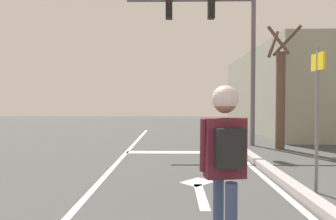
{
  "coord_description": "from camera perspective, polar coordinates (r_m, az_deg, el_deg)",
  "views": [
    {
      "loc": [
        1.31,
        0.01,
        1.63
      ],
      "look_at": [
        1.2,
        6.01,
        1.43
      ],
      "focal_mm": 31.74,
      "sensor_mm": 36.0,
      "label": 1
    }
  ],
  "objects": [
    {
      "name": "lane_line_center",
      "position": [
        6.38,
        -12.63,
        -12.93
      ],
      "size": [
        0.12,
        20.0,
        0.01
      ],
      "primitive_type": "cube",
      "color": "white",
      "rests_on": "ground"
    },
    {
      "name": "skater",
      "position": [
        2.89,
        10.94,
        -7.59
      ],
      "size": [
        0.46,
        0.63,
        1.69
      ],
      "color": "#36466B",
      "rests_on": "skateboard"
    },
    {
      "name": "roadside_tree",
      "position": [
        10.57,
        20.77,
        2.91
      ],
      "size": [
        1.1,
        1.15,
        4.07
      ],
      "color": "brown",
      "rests_on": "ground"
    },
    {
      "name": "stop_bar",
      "position": [
        9.39,
        2.89,
        -8.1
      ],
      "size": [
        3.53,
        0.4,
        0.01
      ],
      "primitive_type": "cube",
      "color": "white",
      "rests_on": "ground"
    },
    {
      "name": "lane_arrow_stem",
      "position": [
        5.29,
        6.38,
        -16.03
      ],
      "size": [
        0.16,
        1.4,
        0.01
      ],
      "primitive_type": "cube",
      "color": "white",
      "rests_on": "ground"
    },
    {
      "name": "street_sign_post",
      "position": [
        5.8,
        26.76,
        1.88
      ],
      "size": [
        0.06,
        0.44,
        2.55
      ],
      "color": "slate",
      "rests_on": "ground"
    },
    {
      "name": "lane_arrow_head",
      "position": [
        6.1,
        5.62,
        -13.59
      ],
      "size": [
        0.71,
        0.71,
        0.01
      ],
      "primitive_type": "cube",
      "rotation": [
        0.0,
        0.0,
        0.79
      ],
      "color": "white",
      "rests_on": "ground"
    },
    {
      "name": "curb_strip",
      "position": [
        6.55,
        20.76,
        -12.0
      ],
      "size": [
        0.24,
        24.0,
        0.14
      ],
      "primitive_type": "cube",
      "color": "#A49C9B",
      "rests_on": "ground"
    },
    {
      "name": "traffic_signal_mast",
      "position": [
        11.11,
        9.99,
        13.75
      ],
      "size": [
        4.61,
        0.34,
        5.43
      ],
      "color": "#5F5A65",
      "rests_on": "ground"
    },
    {
      "name": "lane_line_curbside",
      "position": [
        6.49,
        18.62,
        -12.72
      ],
      "size": [
        0.12,
        20.0,
        0.01
      ],
      "primitive_type": "cube",
      "color": "white",
      "rests_on": "ground"
    }
  ]
}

